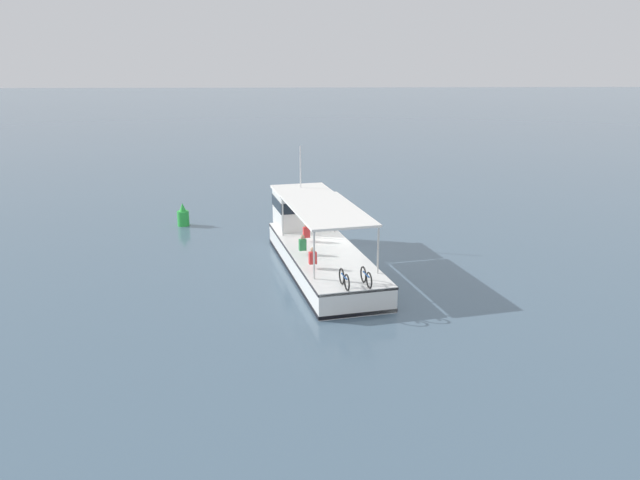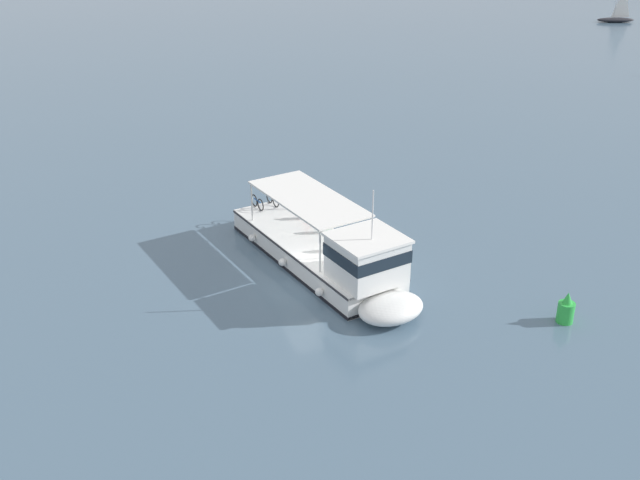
% 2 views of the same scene
% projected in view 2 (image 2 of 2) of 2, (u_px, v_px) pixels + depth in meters
% --- Properties ---
extents(ground_plane, '(400.00, 400.00, 0.00)m').
position_uv_depth(ground_plane, '(314.00, 288.00, 33.36)').
color(ground_plane, slate).
extents(ferry_main, '(13.07, 5.72, 5.32)m').
position_uv_depth(ferry_main, '(332.00, 256.00, 34.02)').
color(ferry_main, white).
rests_on(ferry_main, ground).
extents(sailboat_mid_channel, '(3.01, 4.98, 5.40)m').
position_uv_depth(sailboat_mid_channel, '(616.00, 18.00, 97.05)').
color(sailboat_mid_channel, '#232328').
rests_on(sailboat_mid_channel, ground).
extents(channel_buoy, '(0.70, 0.70, 1.40)m').
position_uv_depth(channel_buoy, '(566.00, 310.00, 30.54)').
color(channel_buoy, green).
rests_on(channel_buoy, ground).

